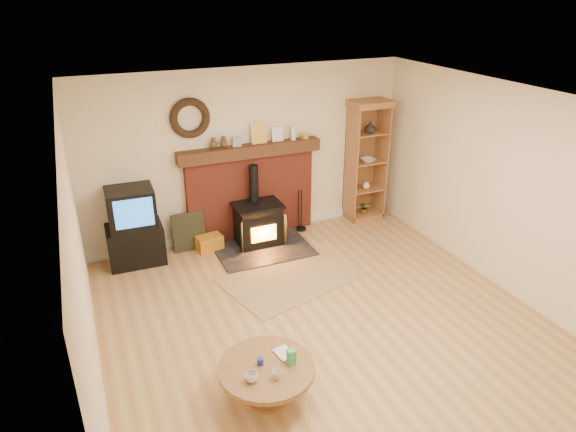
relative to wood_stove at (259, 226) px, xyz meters
name	(u,v)px	position (x,y,z in m)	size (l,w,h in m)	color
ground	(329,328)	(0.03, -2.27, -0.32)	(5.50, 5.50, 0.00)	#A67645
room_shell	(328,188)	(0.01, -2.17, 1.40)	(5.02, 5.52, 2.61)	beige
chimney_breast	(251,187)	(0.03, 0.40, 0.48)	(2.20, 0.22, 1.78)	maroon
wood_stove	(259,226)	(0.00, 0.00, 0.00)	(1.40, 1.00, 1.23)	black
area_rug	(290,277)	(0.05, -1.06, -0.31)	(1.77, 1.21, 0.01)	brown
tv_unit	(134,228)	(-1.79, 0.20, 0.22)	(0.78, 0.56, 1.12)	black
curio_cabinet	(365,161)	(1.98, 0.29, 0.68)	(0.64, 0.46, 2.00)	brown
firelog_box	(210,243)	(-0.74, 0.13, -0.20)	(0.38, 0.23, 0.23)	gold
leaning_painting	(189,232)	(-1.01, 0.28, -0.03)	(0.49, 0.03, 0.58)	black
fire_tools	(301,224)	(0.80, 0.23, -0.22)	(0.16, 0.16, 0.70)	black
coffee_table	(267,373)	(-1.03, -3.04, 0.00)	(0.92, 0.92, 0.55)	brown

